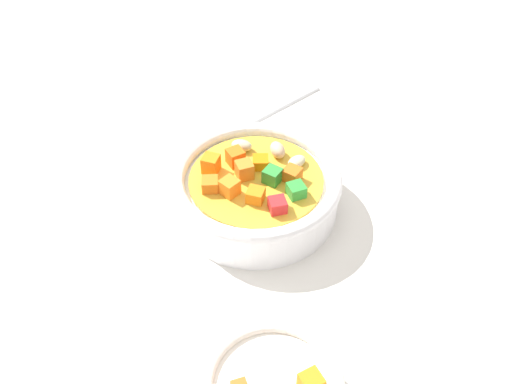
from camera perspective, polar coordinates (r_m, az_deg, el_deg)
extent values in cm
cube|color=silver|center=(60.67, 0.00, -2.18)|extent=(140.00, 140.00, 2.00)
cylinder|color=white|center=(58.64, 0.00, -0.26)|extent=(16.62, 16.62, 3.70)
torus|color=white|center=(57.07, 0.00, 1.39)|extent=(17.10, 17.10, 1.48)
cylinder|color=gold|center=(57.23, 0.00, 1.21)|extent=(13.40, 13.40, 0.40)
cube|color=orange|center=(58.30, -2.05, 3.48)|extent=(2.21, 2.21, 1.65)
cube|color=orange|center=(56.61, -1.20, 2.08)|extent=(2.18, 2.18, 1.74)
cube|color=orange|center=(55.75, -4.57, 0.77)|extent=(1.96, 1.96, 1.23)
cube|color=orange|center=(57.98, 0.86, 2.88)|extent=(1.92, 1.92, 1.11)
cube|color=orange|center=(56.66, 3.58, 1.77)|extent=(2.00, 2.00, 1.34)
cube|color=orange|center=(55.05, -2.62, 0.50)|extent=(2.13, 2.13, 1.65)
cube|color=orange|center=(54.44, -0.04, -0.32)|extent=(1.64, 1.64, 1.30)
ellipsoid|color=beige|center=(59.29, 2.14, 4.17)|extent=(2.40, 2.60, 1.46)
cube|color=green|center=(55.08, 4.00, 0.18)|extent=(2.19, 2.19, 1.28)
cube|color=green|center=(56.00, 1.54, 1.34)|extent=(1.97, 1.97, 1.49)
ellipsoid|color=beige|center=(58.40, 4.03, 2.99)|extent=(2.29, 2.60, 0.92)
ellipsoid|color=beige|center=(60.07, -1.43, 4.62)|extent=(2.24, 1.48, 1.15)
cube|color=orange|center=(57.54, -4.46, 2.80)|extent=(1.68, 1.68, 1.80)
cube|color=red|center=(53.59, 2.14, -1.29)|extent=(2.12, 2.12, 1.25)
cylinder|color=silver|center=(73.00, 2.42, 8.48)|extent=(8.21, 11.37, 0.76)
ellipsoid|color=silver|center=(66.18, -6.31, 4.03)|extent=(3.54, 3.87, 1.06)
cube|color=orange|center=(43.80, 5.47, -18.26)|extent=(2.16, 2.16, 1.53)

